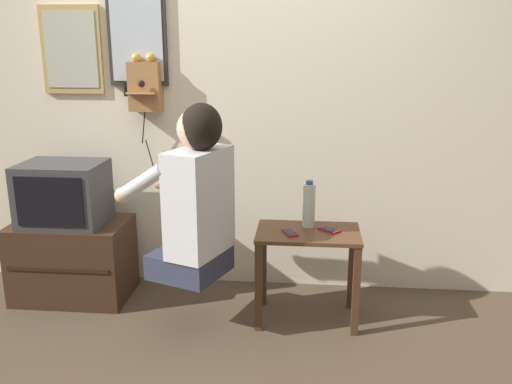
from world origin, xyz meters
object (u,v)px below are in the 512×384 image
at_px(framed_picture, 71,50).
at_px(cell_phone_held, 290,232).
at_px(person, 195,197).
at_px(wall_mirror, 137,38).
at_px(cell_phone_spare, 329,230).
at_px(water_bottle, 309,205).
at_px(television, 63,193).
at_px(wall_phone_antique, 145,85).

distance_m(framed_picture, cell_phone_held, 1.80).
height_order(person, wall_mirror, wall_mirror).
height_order(cell_phone_spare, water_bottle, water_bottle).
xyz_separation_m(person, television, (-0.89, 0.31, -0.09)).
xyz_separation_m(wall_phone_antique, water_bottle, (1.04, -0.33, -0.65)).
distance_m(cell_phone_held, cell_phone_spare, 0.23).
height_order(framed_picture, cell_phone_spare, framed_picture).
distance_m(television, wall_phone_antique, 0.84).
distance_m(wall_mirror, cell_phone_spare, 1.66).
bearing_deg(television, water_bottle, -2.20).
height_order(person, cell_phone_spare, person).
bearing_deg(water_bottle, television, 177.80).
height_order(wall_mirror, cell_phone_spare, wall_mirror).
bearing_deg(framed_picture, cell_phone_held, -19.80).
height_order(television, water_bottle, television).
height_order(person, water_bottle, person).
distance_m(wall_mirror, water_bottle, 1.48).
distance_m(wall_phone_antique, cell_phone_spare, 1.45).
relative_size(person, wall_mirror, 1.65).
bearing_deg(cell_phone_spare, water_bottle, 101.57).
xyz_separation_m(wall_phone_antique, wall_mirror, (-0.04, 0.04, 0.29)).
height_order(wall_mirror, cell_phone_held, wall_mirror).
height_order(wall_phone_antique, water_bottle, wall_phone_antique).
distance_m(television, cell_phone_spare, 1.63).
bearing_deg(wall_mirror, person, -53.33).
xyz_separation_m(wall_mirror, water_bottle, (1.08, -0.37, -0.94)).
height_order(framed_picture, cell_phone_held, framed_picture).
relative_size(wall_mirror, cell_phone_spare, 4.39).
height_order(wall_phone_antique, cell_phone_held, wall_phone_antique).
bearing_deg(cell_phone_held, water_bottle, 27.92).
height_order(wall_phone_antique, wall_mirror, wall_mirror).
relative_size(person, framed_picture, 1.78).
distance_m(person, wall_phone_antique, 0.91).
relative_size(person, cell_phone_held, 7.00).
distance_m(television, framed_picture, 0.91).
height_order(person, wall_phone_antique, wall_phone_antique).
bearing_deg(person, cell_phone_held, -55.23).
relative_size(cell_phone_held, cell_phone_spare, 1.04).
bearing_deg(water_bottle, wall_mirror, 161.06).
xyz_separation_m(wall_mirror, cell_phone_spare, (1.20, -0.44, -1.07)).
bearing_deg(framed_picture, person, -35.07).
bearing_deg(framed_picture, wall_phone_antique, -5.36).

